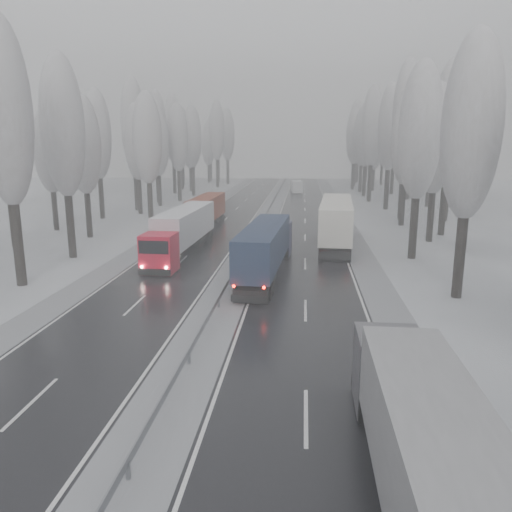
% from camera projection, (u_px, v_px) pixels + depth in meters
% --- Properties ---
extents(ground, '(260.00, 260.00, 0.00)m').
position_uv_depth(ground, '(165.00, 410.00, 18.66)').
color(ground, silver).
rests_on(ground, ground).
extents(carriageway_right, '(7.50, 200.00, 0.03)m').
position_uv_depth(carriageway_right, '(305.00, 249.00, 47.31)').
color(carriageway_right, black).
rests_on(carriageway_right, ground).
extents(carriageway_left, '(7.50, 200.00, 0.03)m').
position_uv_depth(carriageway_left, '(196.00, 247.00, 48.29)').
color(carriageway_left, black).
rests_on(carriageway_left, ground).
extents(median_slush, '(3.00, 200.00, 0.04)m').
position_uv_depth(median_slush, '(250.00, 248.00, 47.80)').
color(median_slush, '#93959A').
rests_on(median_slush, ground).
extents(shoulder_right, '(2.40, 200.00, 0.04)m').
position_uv_depth(shoulder_right, '(358.00, 250.00, 46.86)').
color(shoulder_right, '#93959A').
rests_on(shoulder_right, ground).
extents(shoulder_left, '(2.40, 200.00, 0.04)m').
position_uv_depth(shoulder_left, '(147.00, 246.00, 48.74)').
color(shoulder_left, '#93959A').
rests_on(shoulder_left, ground).
extents(median_guardrail, '(0.12, 200.00, 0.76)m').
position_uv_depth(median_guardrail, '(250.00, 242.00, 47.66)').
color(median_guardrail, slate).
rests_on(median_guardrail, ground).
extents(tree_16, '(3.60, 3.60, 16.53)m').
position_uv_depth(tree_16, '(471.00, 128.00, 30.16)').
color(tree_16, black).
rests_on(tree_16, ground).
extents(tree_18, '(3.60, 3.60, 16.58)m').
position_uv_depth(tree_18, '(420.00, 132.00, 41.24)').
color(tree_18, black).
rests_on(tree_18, ground).
extents(tree_19, '(3.60, 3.60, 14.57)m').
position_uv_depth(tree_19, '(472.00, 148.00, 44.89)').
color(tree_19, black).
rests_on(tree_19, ground).
extents(tree_20, '(3.60, 3.60, 15.71)m').
position_uv_depth(tree_20, '(437.00, 140.00, 48.95)').
color(tree_20, black).
rests_on(tree_20, ground).
extents(tree_21, '(3.60, 3.60, 18.62)m').
position_uv_depth(tree_21, '(450.00, 122.00, 52.22)').
color(tree_21, black).
rests_on(tree_21, ground).
extents(tree_22, '(3.60, 3.60, 15.86)m').
position_uv_depth(tree_22, '(406.00, 140.00, 59.14)').
color(tree_22, black).
rests_on(tree_22, ground).
extents(tree_23, '(3.60, 3.60, 13.55)m').
position_uv_depth(tree_23, '(450.00, 152.00, 62.77)').
color(tree_23, black).
rests_on(tree_23, ground).
extents(tree_24, '(3.60, 3.60, 20.49)m').
position_uv_depth(tree_24, '(407.00, 117.00, 63.68)').
color(tree_24, black).
rests_on(tree_24, ground).
extents(tree_25, '(3.60, 3.60, 19.44)m').
position_uv_depth(tree_25, '(453.00, 123.00, 67.07)').
color(tree_25, black).
rests_on(tree_25, ground).
extents(tree_26, '(3.60, 3.60, 18.78)m').
position_uv_depth(tree_26, '(390.00, 128.00, 73.91)').
color(tree_26, black).
rests_on(tree_26, ground).
extents(tree_27, '(3.60, 3.60, 17.62)m').
position_uv_depth(tree_27, '(432.00, 134.00, 77.29)').
color(tree_27, black).
rests_on(tree_27, ground).
extents(tree_28, '(3.60, 3.60, 19.62)m').
position_uv_depth(tree_28, '(372.00, 127.00, 84.28)').
color(tree_28, black).
rests_on(tree_28, ground).
extents(tree_29, '(3.60, 3.60, 18.11)m').
position_uv_depth(tree_29, '(412.00, 133.00, 87.69)').
color(tree_29, black).
rests_on(tree_29, ground).
extents(tree_30, '(3.60, 3.60, 17.86)m').
position_uv_depth(tree_30, '(366.00, 135.00, 93.97)').
color(tree_30, black).
rests_on(tree_30, ground).
extents(tree_31, '(3.60, 3.60, 18.58)m').
position_uv_depth(tree_31, '(395.00, 133.00, 97.21)').
color(tree_31, black).
rests_on(tree_31, ground).
extents(tree_32, '(3.60, 3.60, 17.33)m').
position_uv_depth(tree_32, '(362.00, 137.00, 101.34)').
color(tree_32, black).
rests_on(tree_32, ground).
extents(tree_33, '(3.60, 3.60, 14.33)m').
position_uv_depth(tree_33, '(375.00, 147.00, 105.35)').
color(tree_33, black).
rests_on(tree_33, ground).
extents(tree_34, '(3.60, 3.60, 17.63)m').
position_uv_depth(tree_34, '(354.00, 137.00, 108.28)').
color(tree_34, black).
rests_on(tree_34, ground).
extents(tree_35, '(3.60, 3.60, 18.25)m').
position_uv_depth(tree_35, '(395.00, 135.00, 111.23)').
color(tree_35, black).
rests_on(tree_35, ground).
extents(tree_36, '(3.60, 3.60, 20.23)m').
position_uv_depth(tree_36, '(356.00, 130.00, 117.36)').
color(tree_36, black).
rests_on(tree_36, ground).
extents(tree_37, '(3.60, 3.60, 16.37)m').
position_uv_depth(tree_37, '(383.00, 141.00, 121.14)').
color(tree_37, black).
rests_on(tree_37, ground).
extents(tree_38, '(3.60, 3.60, 17.97)m').
position_uv_depth(tree_38, '(359.00, 137.00, 127.78)').
color(tree_38, black).
rests_on(tree_38, ground).
extents(tree_39, '(3.60, 3.60, 16.19)m').
position_uv_depth(tree_39, '(368.00, 142.00, 131.65)').
color(tree_39, black).
rests_on(tree_39, ground).
extents(tree_56, '(3.60, 3.60, 18.12)m').
position_uv_depth(tree_56, '(4.00, 114.00, 32.73)').
color(tree_56, black).
rests_on(tree_56, ground).
extents(tree_58, '(3.60, 3.60, 17.21)m').
position_uv_depth(tree_58, '(63.00, 127.00, 41.50)').
color(tree_58, black).
rests_on(tree_58, ground).
extents(tree_59, '(3.60, 3.60, 18.41)m').
position_uv_depth(tree_59, '(2.00, 121.00, 45.93)').
color(tree_59, black).
rests_on(tree_59, ground).
extents(tree_60, '(3.60, 3.60, 14.84)m').
position_uv_depth(tree_60, '(83.00, 146.00, 51.43)').
color(tree_60, black).
rests_on(tree_60, ground).
extents(tree_61, '(3.60, 3.60, 13.95)m').
position_uv_depth(tree_61, '(50.00, 151.00, 55.98)').
color(tree_61, black).
rests_on(tree_61, ground).
extents(tree_62, '(3.60, 3.60, 16.04)m').
position_uv_depth(tree_62, '(147.00, 139.00, 60.17)').
color(tree_62, black).
rests_on(tree_62, ground).
extents(tree_63, '(3.60, 3.60, 16.88)m').
position_uv_depth(tree_63, '(97.00, 135.00, 64.67)').
color(tree_63, black).
rests_on(tree_63, ground).
extents(tree_64, '(3.60, 3.60, 15.42)m').
position_uv_depth(tree_64, '(137.00, 143.00, 69.38)').
color(tree_64, black).
rests_on(tree_64, ground).
extents(tree_65, '(3.60, 3.60, 19.48)m').
position_uv_depth(tree_65, '(133.00, 125.00, 72.87)').
color(tree_65, black).
rests_on(tree_65, ground).
extents(tree_66, '(3.60, 3.60, 15.23)m').
position_uv_depth(tree_66, '(158.00, 144.00, 78.76)').
color(tree_66, black).
rests_on(tree_66, ground).
extents(tree_67, '(3.60, 3.60, 17.09)m').
position_uv_depth(tree_67, '(156.00, 136.00, 82.51)').
color(tree_67, black).
rests_on(tree_67, ground).
extents(tree_68, '(3.60, 3.60, 16.65)m').
position_uv_depth(tree_68, '(178.00, 138.00, 84.98)').
color(tree_68, black).
rests_on(tree_68, ground).
extents(tree_69, '(3.60, 3.60, 19.35)m').
position_uv_depth(tree_69, '(156.00, 129.00, 88.94)').
color(tree_69, black).
rests_on(tree_69, ground).
extents(tree_70, '(3.60, 3.60, 17.09)m').
position_uv_depth(tree_70, '(192.00, 137.00, 94.69)').
color(tree_70, black).
rests_on(tree_70, ground).
extents(tree_71, '(3.60, 3.60, 19.61)m').
position_uv_depth(tree_71, '(173.00, 129.00, 98.66)').
color(tree_71, black).
rests_on(tree_71, ground).
extents(tree_72, '(3.60, 3.60, 15.11)m').
position_uv_depth(tree_72, '(190.00, 144.00, 104.28)').
color(tree_72, black).
rests_on(tree_72, ground).
extents(tree_73, '(3.60, 3.60, 17.22)m').
position_uv_depth(tree_73, '(181.00, 138.00, 108.14)').
color(tree_73, black).
rests_on(tree_73, ground).
extents(tree_74, '(3.60, 3.60, 19.68)m').
position_uv_depth(tree_74, '(217.00, 131.00, 113.77)').
color(tree_74, black).
rests_on(tree_74, ground).
extents(tree_75, '(3.60, 3.60, 18.60)m').
position_uv_depth(tree_75, '(182.00, 135.00, 118.65)').
color(tree_75, black).
rests_on(tree_75, ground).
extents(tree_76, '(3.60, 3.60, 18.55)m').
position_uv_depth(tree_76, '(227.00, 135.00, 122.96)').
color(tree_76, black).
rests_on(tree_76, ground).
extents(tree_77, '(3.60, 3.60, 14.32)m').
position_uv_depth(tree_77, '(208.00, 146.00, 127.95)').
color(tree_77, black).
rests_on(tree_77, ground).
extents(tree_78, '(3.60, 3.60, 19.55)m').
position_uv_depth(tree_78, '(218.00, 133.00, 129.55)').
color(tree_78, black).
rests_on(tree_78, ground).
extents(tree_79, '(3.60, 3.60, 17.07)m').
position_uv_depth(tree_79, '(210.00, 140.00, 134.03)').
color(tree_79, black).
rests_on(tree_79, ground).
extents(truck_grey_tarp, '(2.49, 15.15, 3.88)m').
position_uv_depth(truck_grey_tarp, '(434.00, 468.00, 11.77)').
color(truck_grey_tarp, '#46464B').
rests_on(truck_grey_tarp, ground).
extents(truck_blue_box, '(3.42, 15.67, 3.99)m').
position_uv_depth(truck_blue_box, '(266.00, 245.00, 37.32)').
color(truck_blue_box, '#1B1B44').
rests_on(truck_blue_box, ground).
extents(truck_cream_box, '(3.98, 17.83, 4.54)m').
position_uv_depth(truck_cream_box, '(336.00, 219.00, 48.34)').
color(truck_cream_box, '#BCB8A6').
rests_on(truck_cream_box, ground).
extents(box_truck_distant, '(2.68, 6.80, 2.48)m').
position_uv_depth(box_truck_distant, '(296.00, 187.00, 102.46)').
color(box_truck_distant, silver).
rests_on(box_truck_distant, ground).
extents(truck_red_white, '(2.98, 15.84, 4.04)m').
position_uv_depth(truck_red_white, '(183.00, 229.00, 44.36)').
color(truck_red_white, red).
rests_on(truck_red_white, ground).
extents(truck_red_red, '(2.61, 14.77, 3.77)m').
position_uv_depth(truck_red_red, '(204.00, 211.00, 57.25)').
color(truck_red_red, '#B00C0A').
rests_on(truck_red_red, ground).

